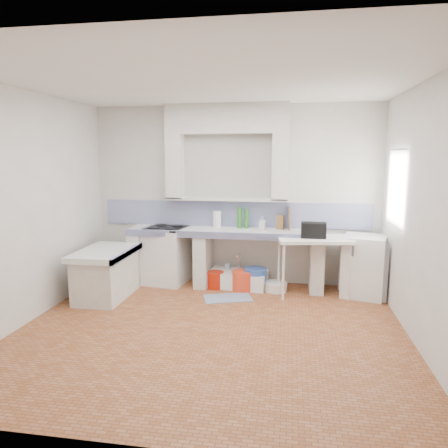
# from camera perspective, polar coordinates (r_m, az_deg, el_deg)

# --- Properties ---
(floor) EXTENTS (4.50, 4.50, 0.00)m
(floor) POSITION_cam_1_polar(r_m,az_deg,el_deg) (4.98, -1.90, -14.49)
(floor) COLOR #9A5A38
(floor) RESTS_ON ground
(ceiling) EXTENTS (4.50, 4.50, 0.00)m
(ceiling) POSITION_cam_1_polar(r_m,az_deg,el_deg) (4.62, -2.10, 19.17)
(ceiling) COLOR silver
(ceiling) RESTS_ON ground
(wall_back) EXTENTS (4.50, 0.00, 4.50)m
(wall_back) POSITION_cam_1_polar(r_m,az_deg,el_deg) (6.56, 1.40, 3.99)
(wall_back) COLOR silver
(wall_back) RESTS_ON ground
(wall_front) EXTENTS (4.50, 0.00, 4.50)m
(wall_front) POSITION_cam_1_polar(r_m,az_deg,el_deg) (2.69, -10.31, -3.93)
(wall_front) COLOR silver
(wall_front) RESTS_ON ground
(wall_left) EXTENTS (0.00, 4.50, 4.50)m
(wall_left) POSITION_cam_1_polar(r_m,az_deg,el_deg) (5.49, -25.71, 2.03)
(wall_left) COLOR silver
(wall_left) RESTS_ON ground
(wall_right) EXTENTS (0.00, 4.50, 4.50)m
(wall_right) POSITION_cam_1_polar(r_m,az_deg,el_deg) (4.71, 25.96, 0.94)
(wall_right) COLOR silver
(wall_right) RESTS_ON ground
(alcove_mass) EXTENTS (1.90, 0.25, 0.45)m
(alcove_mass) POSITION_cam_1_polar(r_m,az_deg,el_deg) (6.44, 0.38, 14.36)
(alcove_mass) COLOR silver
(alcove_mass) RESTS_ON ground
(window_frame) EXTENTS (0.35, 0.86, 1.06)m
(window_frame) POSITION_cam_1_polar(r_m,az_deg,el_deg) (5.89, 24.42, 4.51)
(window_frame) COLOR #331E10
(window_frame) RESTS_ON ground
(lace_valance) EXTENTS (0.01, 0.84, 0.24)m
(lace_valance) POSITION_cam_1_polar(r_m,az_deg,el_deg) (5.84, 23.29, 8.29)
(lace_valance) COLOR white
(lace_valance) RESTS_ON ground
(counter_slab) EXTENTS (3.00, 0.60, 0.08)m
(counter_slab) POSITION_cam_1_polar(r_m,az_deg,el_deg) (6.35, 0.12, -1.10)
(counter_slab) COLOR white
(counter_slab) RESTS_ON ground
(counter_lip) EXTENTS (3.00, 0.04, 0.10)m
(counter_lip) POSITION_cam_1_polar(r_m,az_deg,el_deg) (6.08, -0.30, -1.57)
(counter_lip) COLOR navy
(counter_lip) RESTS_ON ground
(counter_pier_left) EXTENTS (0.20, 0.55, 0.82)m
(counter_pier_left) POSITION_cam_1_polar(r_m,az_deg,el_deg) (6.80, -11.64, -4.47)
(counter_pier_left) COLOR silver
(counter_pier_left) RESTS_ON ground
(counter_pier_mid) EXTENTS (0.20, 0.55, 0.82)m
(counter_pier_mid) POSITION_cam_1_polar(r_m,az_deg,el_deg) (6.51, -2.94, -4.91)
(counter_pier_mid) COLOR silver
(counter_pier_mid) RESTS_ON ground
(counter_pier_right) EXTENTS (0.20, 0.55, 0.82)m
(counter_pier_right) POSITION_cam_1_polar(r_m,az_deg,el_deg) (6.38, 12.68, -5.42)
(counter_pier_right) COLOR silver
(counter_pier_right) RESTS_ON ground
(peninsula_top) EXTENTS (0.70, 1.10, 0.08)m
(peninsula_top) POSITION_cam_1_polar(r_m,az_deg,el_deg) (6.11, -16.14, -3.81)
(peninsula_top) COLOR white
(peninsula_top) RESTS_ON ground
(peninsula_base) EXTENTS (0.60, 1.00, 0.62)m
(peninsula_base) POSITION_cam_1_polar(r_m,az_deg,el_deg) (6.19, -15.99, -6.97)
(peninsula_base) COLOR silver
(peninsula_base) RESTS_ON ground
(peninsula_lip) EXTENTS (0.04, 1.10, 0.10)m
(peninsula_lip) POSITION_cam_1_polar(r_m,az_deg,el_deg) (5.98, -13.27, -3.98)
(peninsula_lip) COLOR navy
(peninsula_lip) RESTS_ON ground
(backsplash) EXTENTS (4.27, 0.03, 0.40)m
(backsplash) POSITION_cam_1_polar(r_m,az_deg,el_deg) (6.58, 1.37, 1.37)
(backsplash) COLOR navy
(backsplash) RESTS_ON ground
(stove) EXTENTS (0.70, 0.68, 0.87)m
(stove) POSITION_cam_1_polar(r_m,az_deg,el_deg) (6.67, -7.98, -4.41)
(stove) COLOR white
(stove) RESTS_ON ground
(sink) EXTENTS (0.95, 0.58, 0.22)m
(sink) POSITION_cam_1_polar(r_m,az_deg,el_deg) (6.49, 1.93, -7.72)
(sink) COLOR white
(sink) RESTS_ON ground
(side_table) EXTENTS (1.10, 0.73, 0.05)m
(side_table) POSITION_cam_1_polar(r_m,az_deg,el_deg) (6.16, 12.19, -5.76)
(side_table) COLOR white
(side_table) RESTS_ON ground
(fridge) EXTENTS (0.70, 0.70, 0.88)m
(fridge) POSITION_cam_1_polar(r_m,az_deg,el_deg) (6.33, 18.74, -5.51)
(fridge) COLOR white
(fridge) RESTS_ON ground
(bucket_red) EXTENTS (0.29, 0.29, 0.25)m
(bucket_red) POSITION_cam_1_polar(r_m,az_deg,el_deg) (6.42, -1.20, -7.73)
(bucket_red) COLOR red
(bucket_red) RESTS_ON ground
(bucket_orange) EXTENTS (0.33, 0.33, 0.30)m
(bucket_orange) POSITION_cam_1_polar(r_m,az_deg,el_deg) (6.30, 2.59, -7.85)
(bucket_orange) COLOR #E83F1F
(bucket_orange) RESTS_ON ground
(bucket_blue) EXTENTS (0.35, 0.35, 0.33)m
(bucket_blue) POSITION_cam_1_polar(r_m,az_deg,el_deg) (6.36, 4.34, -7.58)
(bucket_blue) COLOR #2F58AD
(bucket_blue) RESTS_ON ground
(basin_white) EXTENTS (0.40, 0.40, 0.13)m
(basin_white) POSITION_cam_1_polar(r_m,az_deg,el_deg) (6.35, 7.16, -8.58)
(basin_white) COLOR white
(basin_white) RESTS_ON ground
(water_bottle_a) EXTENTS (0.10, 0.10, 0.32)m
(water_bottle_a) POSITION_cam_1_polar(r_m,az_deg,el_deg) (6.62, 0.45, -6.88)
(water_bottle_a) COLOR silver
(water_bottle_a) RESTS_ON ground
(water_bottle_b) EXTENTS (0.09, 0.09, 0.30)m
(water_bottle_b) POSITION_cam_1_polar(r_m,az_deg,el_deg) (6.58, 3.42, -7.11)
(water_bottle_b) COLOR silver
(water_bottle_b) RESTS_ON ground
(black_bag) EXTENTS (0.36, 0.21, 0.22)m
(black_bag) POSITION_cam_1_polar(r_m,az_deg,el_deg) (6.04, 12.28, -0.84)
(black_bag) COLOR black
(black_bag) RESTS_ON side_table
(green_bottle_a) EXTENTS (0.08, 0.08, 0.33)m
(green_bottle_a) POSITION_cam_1_polar(r_m,az_deg,el_deg) (6.43, 2.16, 0.89)
(green_bottle_a) COLOR #287025
(green_bottle_a) RESTS_ON counter_slab
(green_bottle_b) EXTENTS (0.08, 0.08, 0.30)m
(green_bottle_b) POSITION_cam_1_polar(r_m,az_deg,el_deg) (6.42, 3.13, 0.74)
(green_bottle_b) COLOR #287025
(green_bottle_b) RESTS_ON counter_slab
(knife_block) EXTENTS (0.12, 0.11, 0.21)m
(knife_block) POSITION_cam_1_polar(r_m,az_deg,el_deg) (6.40, 7.80, 0.23)
(knife_block) COLOR olive
(knife_block) RESTS_ON counter_slab
(cutting_board) EXTENTS (0.03, 0.25, 0.34)m
(cutting_board) POSITION_cam_1_polar(r_m,az_deg,el_deg) (6.39, 9.00, 0.75)
(cutting_board) COLOR olive
(cutting_board) RESTS_ON counter_slab
(paper_towel) EXTENTS (0.13, 0.13, 0.26)m
(paper_towel) POSITION_cam_1_polar(r_m,az_deg,el_deg) (6.49, -0.95, 0.65)
(paper_towel) COLOR white
(paper_towel) RESTS_ON counter_slab
(soap_bottle) EXTENTS (0.10, 0.10, 0.19)m
(soap_bottle) POSITION_cam_1_polar(r_m,az_deg,el_deg) (6.38, 5.31, 0.17)
(soap_bottle) COLOR white
(soap_bottle) RESTS_ON counter_slab
(rug) EXTENTS (0.76, 0.58, 0.01)m
(rug) POSITION_cam_1_polar(r_m,az_deg,el_deg) (6.00, 0.52, -10.20)
(rug) COLOR #374C7E
(rug) RESTS_ON ground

